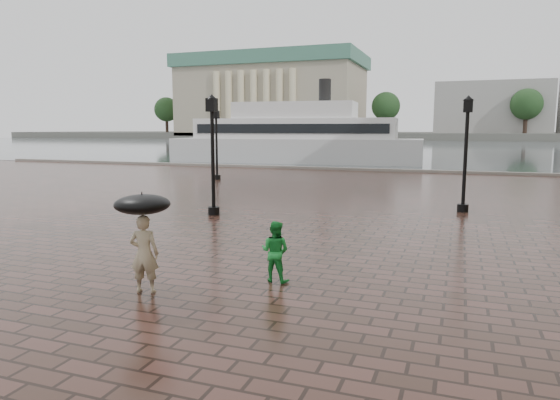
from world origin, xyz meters
The scene contains 11 objects.
ground centered at (0.00, 0.00, 0.00)m, with size 300.00×300.00×0.00m, color #321F17.
harbour_water centered at (0.00, 92.00, 0.00)m, with size 240.00×240.00×0.00m, color #40474E.
quay_edge centered at (0.00, 32.00, 0.00)m, with size 80.00×0.60×0.30m, color slate.
far_shore centered at (0.00, 160.00, 1.00)m, with size 300.00×60.00×2.00m, color #4C4C47.
museum centered at (-55.00, 144.61, 13.91)m, with size 57.00×32.50×26.00m.
far_trees centered at (0.00, 138.00, 9.42)m, with size 188.00×8.00×13.50m.
street_lamps centered at (-5.00, 15.33, 2.33)m, with size 15.44×12.44×4.40m.
adult_pedestrian centered at (-3.03, 1.32, 0.80)m, with size 0.58×0.38×1.59m, color tan.
child_pedestrian centered at (-0.82, 2.91, 0.66)m, with size 0.64×0.50×1.33m, color #1B9335.
ferry_near centered at (-12.41, 39.36, 2.37)m, with size 24.36×7.50×7.87m.
umbrella centered at (-3.03, 1.32, 1.80)m, with size 1.10×1.10×1.11m.
Camera 1 is at (2.86, -6.89, 3.29)m, focal length 32.00 mm.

